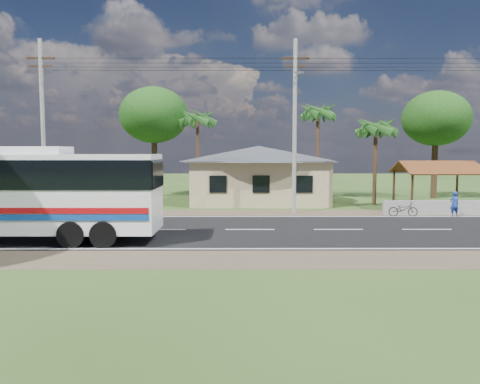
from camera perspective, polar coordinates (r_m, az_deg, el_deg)
The scene contains 14 objects.
ground at distance 23.79m, azimuth 1.21°, elevation -4.64°, with size 120.00×120.00×0.00m, color #274518.
road at distance 23.79m, azimuth 1.21°, elevation -4.62°, with size 120.00×16.00×0.03m.
house at distance 36.50m, azimuth 2.29°, elevation 2.89°, with size 12.40×10.00×5.00m.
waiting_shed at distance 34.74m, azimuth 22.84°, elevation 2.54°, with size 5.20×4.48×3.35m.
concrete_barrier at distance 31.85m, azimuth 23.08°, elevation -1.77°, with size 7.00×0.30×0.90m, color #9E9E99.
utility_poles at distance 30.16m, azimuth 6.05°, elevation 8.36°, with size 32.80×2.22×11.00m.
palm_near at distance 35.93m, azimuth 16.24°, elevation 7.56°, with size 2.80×2.80×6.70m.
palm_mid at distance 39.63m, azimuth 9.49°, elevation 9.53°, with size 2.80×2.80×8.20m.
palm_far at distance 39.68m, azimuth -5.20°, elevation 8.87°, with size 2.80×2.80×7.70m.
tree_behind_house at distance 42.22m, azimuth -10.46°, elevation 9.17°, with size 6.00×6.00×9.61m.
tree_behind_shed at distance 42.87m, azimuth 22.80°, elevation 8.22°, with size 5.60×5.60×9.02m.
coach_bus at distance 22.83m, azimuth -26.81°, elevation 0.46°, with size 13.50×3.01×4.18m.
motorcycle at distance 30.22m, azimuth 19.26°, elevation -1.98°, with size 0.61×1.74×0.92m, color black.
person at distance 31.21m, azimuth 24.67°, elevation -1.35°, with size 0.57×0.37×1.56m, color navy.
Camera 1 is at (-0.58, -23.44, 3.98)m, focal length 35.00 mm.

